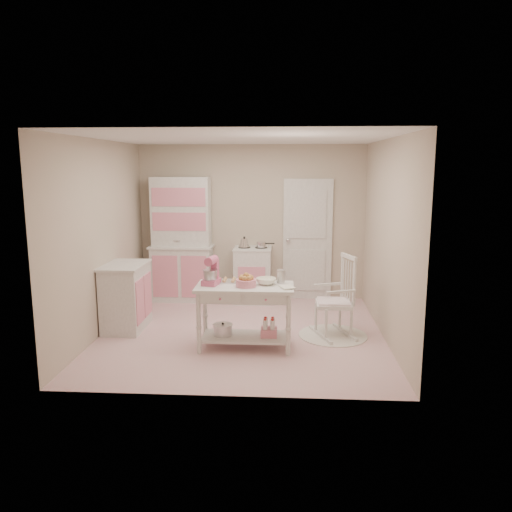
{
  "coord_description": "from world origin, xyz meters",
  "views": [
    {
      "loc": [
        0.58,
        -6.5,
        2.26
      ],
      "look_at": [
        0.19,
        -0.04,
        1.08
      ],
      "focal_mm": 35.0,
      "sensor_mm": 36.0,
      "label": 1
    }
  ],
  "objects_px": {
    "work_table": "(245,317)",
    "stand_mixer": "(211,271)",
    "hutch": "(181,239)",
    "bread_basket": "(246,283)",
    "base_cabinet": "(126,297)",
    "stove": "(253,275)",
    "rocking_chair": "(334,296)"
  },
  "relations": [
    {
      "from": "work_table",
      "to": "rocking_chair",
      "type": "bearing_deg",
      "value": 23.78
    },
    {
      "from": "stove",
      "to": "stand_mixer",
      "type": "height_order",
      "value": "stand_mixer"
    },
    {
      "from": "stand_mixer",
      "to": "bread_basket",
      "type": "relative_size",
      "value": 1.36
    },
    {
      "from": "hutch",
      "to": "stand_mixer",
      "type": "xyz_separation_m",
      "value": [
        0.83,
        -2.18,
        -0.07
      ]
    },
    {
      "from": "stove",
      "to": "bread_basket",
      "type": "distance_m",
      "value": 2.24
    },
    {
      "from": "base_cabinet",
      "to": "work_table",
      "type": "height_order",
      "value": "base_cabinet"
    },
    {
      "from": "stand_mixer",
      "to": "rocking_chair",
      "type": "bearing_deg",
      "value": 30.22
    },
    {
      "from": "hutch",
      "to": "rocking_chair",
      "type": "relative_size",
      "value": 1.89
    },
    {
      "from": "base_cabinet",
      "to": "bread_basket",
      "type": "height_order",
      "value": "base_cabinet"
    },
    {
      "from": "stove",
      "to": "base_cabinet",
      "type": "height_order",
      "value": "same"
    },
    {
      "from": "work_table",
      "to": "stand_mixer",
      "type": "xyz_separation_m",
      "value": [
        -0.42,
        0.02,
        0.57
      ]
    },
    {
      "from": "stove",
      "to": "work_table",
      "type": "relative_size",
      "value": 0.77
    },
    {
      "from": "stove",
      "to": "bread_basket",
      "type": "bearing_deg",
      "value": -88.27
    },
    {
      "from": "base_cabinet",
      "to": "rocking_chair",
      "type": "xyz_separation_m",
      "value": [
        2.86,
        -0.14,
        0.09
      ]
    },
    {
      "from": "stand_mixer",
      "to": "work_table",
      "type": "bearing_deg",
      "value": 10.3
    },
    {
      "from": "hutch",
      "to": "work_table",
      "type": "bearing_deg",
      "value": -60.51
    },
    {
      "from": "base_cabinet",
      "to": "hutch",
      "type": "bearing_deg",
      "value": 73.32
    },
    {
      "from": "stove",
      "to": "stand_mixer",
      "type": "xyz_separation_m",
      "value": [
        -0.37,
        -2.13,
        0.51
      ]
    },
    {
      "from": "base_cabinet",
      "to": "rocking_chair",
      "type": "distance_m",
      "value": 2.86
    },
    {
      "from": "hutch",
      "to": "bread_basket",
      "type": "distance_m",
      "value": 2.59
    },
    {
      "from": "rocking_chair",
      "to": "bread_basket",
      "type": "xyz_separation_m",
      "value": [
        -1.12,
        -0.55,
        0.3
      ]
    },
    {
      "from": "stove",
      "to": "stand_mixer",
      "type": "bearing_deg",
      "value": -99.92
    },
    {
      "from": "rocking_chair",
      "to": "stand_mixer",
      "type": "relative_size",
      "value": 3.24
    },
    {
      "from": "rocking_chair",
      "to": "work_table",
      "type": "xyz_separation_m",
      "value": [
        -1.14,
        -0.5,
        -0.15
      ]
    },
    {
      "from": "base_cabinet",
      "to": "work_table",
      "type": "relative_size",
      "value": 0.77
    },
    {
      "from": "work_table",
      "to": "hutch",
      "type": "bearing_deg",
      "value": 119.49
    },
    {
      "from": "hutch",
      "to": "base_cabinet",
      "type": "bearing_deg",
      "value": -106.68
    },
    {
      "from": "stand_mixer",
      "to": "base_cabinet",
      "type": "bearing_deg",
      "value": 167.42
    },
    {
      "from": "rocking_chair",
      "to": "stove",
      "type": "bearing_deg",
      "value": 106.03
    },
    {
      "from": "hutch",
      "to": "stove",
      "type": "relative_size",
      "value": 2.26
    },
    {
      "from": "base_cabinet",
      "to": "rocking_chair",
      "type": "relative_size",
      "value": 0.84
    },
    {
      "from": "stand_mixer",
      "to": "bread_basket",
      "type": "xyz_separation_m",
      "value": [
        0.44,
        -0.07,
        -0.12
      ]
    }
  ]
}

